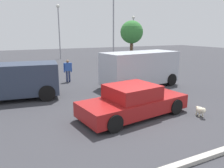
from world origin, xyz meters
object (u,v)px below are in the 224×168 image
dog (201,110)px  light_post_near (59,23)px  suv_dark (11,80)px  sedan_foreground (133,102)px  light_post_mid (133,29)px  pedestrian (68,69)px  light_post_far (113,15)px  van_white (140,68)px

dog → light_post_near: bearing=-160.0°
suv_dark → light_post_near: bearing=77.1°
sedan_foreground → light_post_mid: light_post_mid is taller
suv_dark → pedestrian: size_ratio=3.14×
light_post_near → light_post_far: size_ratio=0.88×
suv_dark → light_post_mid: 22.72m
pedestrian → light_post_near: 14.68m
sedan_foreground → light_post_mid: (12.16, 20.01, 3.28)m
light_post_far → dog: bearing=-103.3°
dog → light_post_far: bearing=-174.3°
pedestrian → light_post_near: (2.73, 13.95, 3.64)m
sedan_foreground → light_post_mid: bearing=50.9°
dog → suv_dark: size_ratio=0.13×
van_white → light_post_mid: (9.12, 15.84, 2.70)m
van_white → light_post_near: (-1.00, 17.17, 3.37)m
dog → suv_dark: 8.99m
light_post_near → pedestrian: bearing=-101.1°
light_post_near → light_post_mid: size_ratio=1.20×
pedestrian → dog: bearing=-154.8°
van_white → suv_dark: 7.38m
sedan_foreground → van_white: 5.20m
light_post_far → van_white: bearing=-106.9°
dog → light_post_far: (3.58, 15.11, 4.80)m
light_post_mid → dog: bearing=-114.6°
sedan_foreground → pedestrian: 7.43m
suv_dark → light_post_far: bearing=49.7°
dog → light_post_near: light_post_near is taller
light_post_near → light_post_mid: light_post_near is taller
light_post_near → light_post_far: 8.51m
light_post_mid → light_post_far: 8.82m
dog → light_post_mid: light_post_mid is taller
dog → van_white: 5.57m
suv_dark → light_post_mid: size_ratio=0.85×
suv_dark → light_post_far: size_ratio=0.62×
light_post_far → light_post_near: bearing=117.7°
sedan_foreground → van_white: van_white is taller
dog → van_white: size_ratio=0.12×
sedan_foreground → light_post_far: (5.98, 13.83, 4.47)m
dog → sedan_foreground: bearing=-99.2°
pedestrian → light_post_mid: 18.26m
suv_dark → pedestrian: suv_dark is taller
pedestrian → light_post_far: light_post_far is taller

